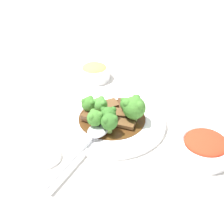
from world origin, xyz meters
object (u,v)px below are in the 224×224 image
(broccoli_floret_0, at_px, (100,105))
(serving_spoon, at_px, (94,135))
(side_bowl_appetizer, at_px, (95,72))
(sauce_dish, at_px, (45,156))
(beef_strip_2, at_px, (124,106))
(broccoli_floret_6, at_px, (89,104))
(beef_strip_1, at_px, (122,123))
(beef_strip_3, at_px, (113,113))
(broccoli_floret_1, at_px, (109,121))
(broccoli_floret_2, at_px, (127,104))
(broccoli_floret_3, at_px, (134,107))
(broccoli_floret_5, at_px, (108,114))
(side_bowl_kimchi, at_px, (205,147))
(beef_strip_4, at_px, (106,105))
(main_plate, at_px, (112,120))
(broccoli_floret_4, at_px, (95,118))
(beef_strip_0, at_px, (94,117))

(broccoli_floret_0, relative_size, serving_spoon, 0.24)
(side_bowl_appetizer, xyz_separation_m, sauce_dish, (0.16, 0.32, -0.02))
(beef_strip_2, xyz_separation_m, broccoli_floret_6, (0.09, 0.01, 0.02))
(beef_strip_1, height_order, beef_strip_3, beef_strip_3)
(broccoli_floret_1, bearing_deg, beef_strip_1, -146.53)
(beef_strip_3, height_order, broccoli_floret_2, broccoli_floret_2)
(beef_strip_2, bearing_deg, broccoli_floret_2, 90.12)
(broccoli_floret_0, xyz_separation_m, broccoli_floret_3, (-0.08, 0.04, 0.01))
(beef_strip_2, xyz_separation_m, broccoli_floret_5, (0.05, 0.05, 0.02))
(broccoli_floret_1, distance_m, side_bowl_kimchi, 0.21)
(broccoli_floret_2, bearing_deg, broccoli_floret_3, 110.66)
(beef_strip_3, relative_size, broccoli_floret_5, 1.86)
(beef_strip_4, bearing_deg, beef_strip_2, 164.16)
(main_plate, xyz_separation_m, side_bowl_appetizer, (0.01, -0.23, 0.01))
(serving_spoon, bearing_deg, beef_strip_1, -155.44)
(broccoli_floret_1, distance_m, side_bowl_appetizer, 0.28)
(broccoli_floret_5, bearing_deg, beef_strip_3, -121.03)
(main_plate, relative_size, broccoli_floret_3, 4.16)
(broccoli_floret_4, relative_size, side_bowl_kimchi, 0.43)
(main_plate, height_order, broccoli_floret_6, broccoli_floret_6)
(main_plate, height_order, sauce_dish, main_plate)
(beef_strip_2, bearing_deg, broccoli_floret_5, 45.69)
(side_bowl_appetizer, bearing_deg, beef_strip_1, 95.49)
(broccoli_floret_5, height_order, side_bowl_appetizer, broccoli_floret_5)
(beef_strip_2, height_order, side_bowl_kimchi, side_bowl_kimchi)
(broccoli_floret_4, xyz_separation_m, broccoli_floret_5, (-0.03, -0.02, -0.01))
(beef_strip_2, bearing_deg, sauce_dish, 31.85)
(beef_strip_3, bearing_deg, broccoli_floret_4, 42.79)
(beef_strip_4, bearing_deg, broccoli_floret_3, 128.87)
(beef_strip_2, distance_m, broccoli_floret_6, 0.09)
(beef_strip_3, distance_m, broccoli_floret_4, 0.07)
(side_bowl_appetizer, distance_m, sauce_dish, 0.36)
(main_plate, relative_size, serving_spoon, 1.42)
(broccoli_floret_5, distance_m, side_bowl_appetizer, 0.25)
(serving_spoon, distance_m, side_bowl_appetizer, 0.30)
(beef_strip_2, distance_m, broccoli_floret_0, 0.07)
(serving_spoon, bearing_deg, side_bowl_appetizer, -98.99)
(beef_strip_2, distance_m, broccoli_floret_1, 0.11)
(beef_strip_1, bearing_deg, main_plate, -62.37)
(main_plate, height_order, broccoli_floret_5, broccoli_floret_5)
(beef_strip_1, height_order, broccoli_floret_1, broccoli_floret_1)
(main_plate, bearing_deg, broccoli_floret_5, 56.14)
(main_plate, xyz_separation_m, serving_spoon, (0.05, 0.07, 0.02))
(beef_strip_1, bearing_deg, beef_strip_0, -27.98)
(broccoli_floret_3, bearing_deg, serving_spoon, 22.46)
(beef_strip_0, distance_m, beef_strip_4, 0.06)
(beef_strip_2, xyz_separation_m, side_bowl_appetizer, (0.05, -0.19, -0.00))
(broccoli_floret_5, bearing_deg, sauce_dish, 25.88)
(beef_strip_1, distance_m, beef_strip_3, 0.04)
(beef_strip_0, bearing_deg, broccoli_floret_4, 85.38)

